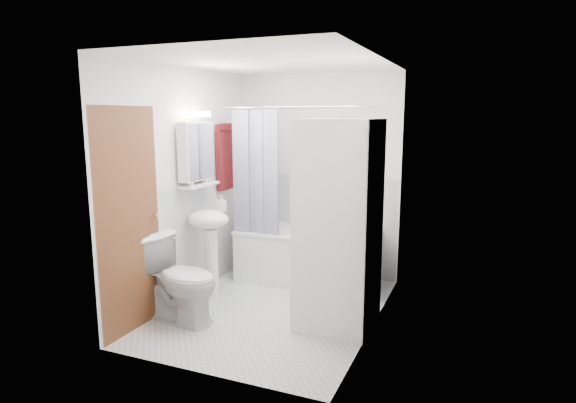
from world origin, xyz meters
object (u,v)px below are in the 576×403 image
at_px(washer_dryer, 338,225).
at_px(toilet, 179,279).
at_px(bathtub, 308,254).
at_px(sink, 209,233).

height_order(washer_dryer, toilet, washer_dryer).
bearing_deg(bathtub, washer_dryer, -56.67).
height_order(bathtub, washer_dryer, washer_dryer).
relative_size(bathtub, toilet, 1.93).
bearing_deg(toilet, bathtub, -18.64).
bearing_deg(bathtub, toilet, -116.96).
bearing_deg(sink, washer_dryer, -5.05).
distance_m(bathtub, toilet, 1.65).
bearing_deg(washer_dryer, bathtub, 124.06).
bearing_deg(sink, toilet, -86.79).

